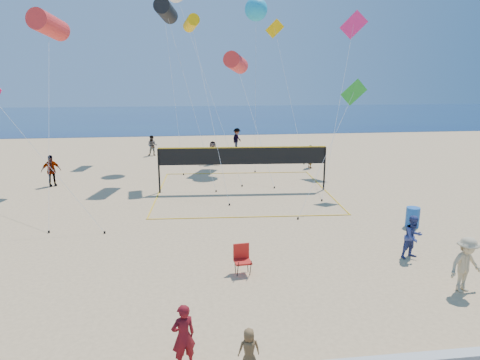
{
  "coord_description": "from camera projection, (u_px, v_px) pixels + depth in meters",
  "views": [
    {
      "loc": [
        -1.72,
        -10.3,
        6.29
      ],
      "look_at": [
        -0.14,
        2.0,
        3.31
      ],
      "focal_mm": 32.0,
      "sensor_mm": 36.0,
      "label": 1
    }
  ],
  "objects": [
    {
      "name": "volleyball_net",
      "position": [
        243.0,
        161.0,
        23.85
      ],
      "size": [
        10.07,
        9.93,
        2.55
      ],
      "rotation": [
        0.0,
        0.0,
        -0.06
      ],
      "color": "black",
      "rests_on": "ground"
    },
    {
      "name": "kite_0",
      "position": [
        49.0,
        25.0,
        22.95
      ],
      "size": [
        2.22,
        9.25,
        9.77
      ],
      "rotation": [
        0.0,
        0.0,
        -0.19
      ],
      "color": "red",
      "rests_on": "ground"
    },
    {
      "name": "camp_chair",
      "position": [
        242.0,
        257.0,
        14.0
      ],
      "size": [
        0.58,
        0.7,
        1.09
      ],
      "rotation": [
        0.0,
        0.0,
        0.11
      ],
      "color": "red",
      "rests_on": "ground"
    },
    {
      "name": "kite_7",
      "position": [
        256.0,
        9.0,
        29.09
      ],
      "size": [
        1.7,
        3.4,
        11.57
      ],
      "rotation": [
        0.0,
        0.0,
        0.1
      ],
      "color": "#19ABE1",
      "rests_on": "ground"
    },
    {
      "name": "kite_5",
      "position": [
        352.0,
        32.0,
        28.16
      ],
      "size": [
        5.26,
        8.69,
        10.63
      ],
      "rotation": [
        0.0,
        0.0,
        -0.32
      ],
      "color": "#F52378",
      "rests_on": "ground"
    },
    {
      "name": "woman",
      "position": [
        183.0,
        336.0,
        9.38
      ],
      "size": [
        0.65,
        0.54,
        1.52
      ],
      "primitive_type": "imported",
      "rotation": [
        0.0,
        0.0,
        3.52
      ],
      "color": "maroon",
      "rests_on": "ground"
    },
    {
      "name": "far_person_4",
      "position": [
        237.0,
        139.0,
        38.29
      ],
      "size": [
        1.27,
        1.4,
        1.88
      ],
      "primitive_type": "imported",
      "rotation": [
        0.0,
        0.0,
        0.97
      ],
      "color": "gray",
      "rests_on": "ground"
    },
    {
      "name": "kite_1",
      "position": [
        166.0,
        11.0,
        25.62
      ],
      "size": [
        3.31,
        5.67,
        10.82
      ],
      "rotation": [
        0.0,
        0.0,
        -0.19
      ],
      "color": "black",
      "rests_on": "ground"
    },
    {
      "name": "bystander_a",
      "position": [
        413.0,
        237.0,
        15.15
      ],
      "size": [
        0.89,
        0.77,
        1.57
      ],
      "primitive_type": "imported",
      "rotation": [
        0.0,
        0.0,
        0.27
      ],
      "color": "navy",
      "rests_on": "ground"
    },
    {
      "name": "kite_10",
      "position": [
        236.0,
        63.0,
        29.91
      ],
      "size": [
        2.46,
        8.67,
        8.04
      ],
      "rotation": [
        0.0,
        0.0,
        -0.37
      ],
      "color": "red",
      "rests_on": "ground"
    },
    {
      "name": "ocean",
      "position": [
        195.0,
        116.0,
        71.4
      ],
      "size": [
        140.0,
        50.0,
        0.03
      ],
      "primitive_type": "cube",
      "color": "navy",
      "rests_on": "ground"
    },
    {
      "name": "far_person_1",
      "position": [
        213.0,
        153.0,
        31.57
      ],
      "size": [
        1.64,
        0.65,
        1.72
      ],
      "primitive_type": "imported",
      "rotation": [
        0.0,
        0.0,
        -0.09
      ],
      "color": "gray",
      "rests_on": "ground"
    },
    {
      "name": "kite_4",
      "position": [
        351.0,
        99.0,
        22.49
      ],
      "size": [
        4.75,
        4.36,
        6.24
      ],
      "rotation": [
        0.0,
        0.0,
        0.14
      ],
      "color": "green",
      "rests_on": "ground"
    },
    {
      "name": "kite_9",
      "position": [
        276.0,
        36.0,
        36.01
      ],
      "size": [
        1.71,
        7.56,
        11.13
      ],
      "rotation": [
        0.0,
        0.0,
        0.0
      ],
      "color": "#FFC206",
      "rests_on": "ground"
    },
    {
      "name": "trash_barrel",
      "position": [
        413.0,
        217.0,
        18.41
      ],
      "size": [
        0.61,
        0.61,
        0.86
      ],
      "primitive_type": "cylinder",
      "rotation": [
        0.0,
        0.0,
        -0.07
      ],
      "color": "#1B57AF",
      "rests_on": "ground"
    },
    {
      "name": "bystander_b",
      "position": [
        466.0,
        265.0,
        12.73
      ],
      "size": [
        1.22,
        0.88,
        1.71
      ],
      "primitive_type": "imported",
      "rotation": [
        0.0,
        0.0,
        0.23
      ],
      "color": "tan",
      "rests_on": "ground"
    },
    {
      "name": "far_person_2",
      "position": [
        310.0,
        157.0,
        30.3
      ],
      "size": [
        0.5,
        0.66,
        1.63
      ],
      "primitive_type": "imported",
      "rotation": [
        0.0,
        0.0,
        1.78
      ],
      "color": "gray",
      "rests_on": "ground"
    },
    {
      "name": "far_person_3",
      "position": [
        152.0,
        146.0,
        35.06
      ],
      "size": [
        0.88,
        0.72,
        1.67
      ],
      "primitive_type": "imported",
      "rotation": [
        0.0,
        0.0,
        -0.11
      ],
      "color": "gray",
      "rests_on": "ground"
    },
    {
      "name": "far_person_0",
      "position": [
        51.0,
        171.0,
        25.2
      ],
      "size": [
        1.18,
        0.91,
        1.87
      ],
      "primitive_type": "imported",
      "rotation": [
        0.0,
        0.0,
        0.48
      ],
      "color": "gray",
      "rests_on": "ground"
    },
    {
      "name": "kite_2",
      "position": [
        191.0,
        23.0,
        25.22
      ],
      "size": [
        2.09,
        7.23,
        9.88
      ],
      "rotation": [
        0.0,
        0.0,
        0.17
      ],
      "color": "#FFC206",
      "rests_on": "ground"
    },
    {
      "name": "toddler",
      "position": [
        249.0,
        350.0,
        8.45
      ],
      "size": [
        0.45,
        0.3,
        0.9
      ],
      "primitive_type": "imported",
      "rotation": [
        0.0,
        0.0,
        3.17
      ],
      "color": "brown",
      "rests_on": "seawall"
    },
    {
      "name": "ground",
      "position": [
        254.0,
        315.0,
        11.61
      ],
      "size": [
        120.0,
        120.0,
        0.0
      ],
      "primitive_type": "plane",
      "color": "#D8B179",
      "rests_on": "ground"
    }
  ]
}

